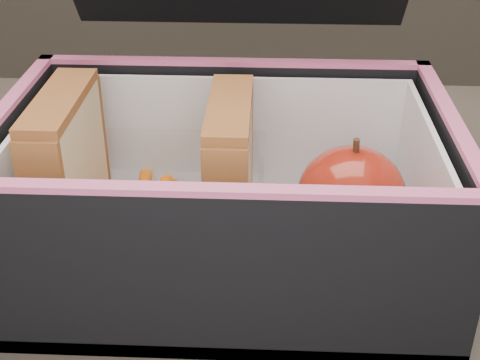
# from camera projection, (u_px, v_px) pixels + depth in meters

# --- Properties ---
(lunch_bag) EXTENTS (0.31, 0.33, 0.28)m
(lunch_bag) POSITION_uv_depth(u_px,v_px,m) (226.00, 179.00, 0.48)
(lunch_bag) COLOR black
(lunch_bag) RESTS_ON kitchen_table
(plastic_tub) EXTENTS (0.16, 0.12, 0.07)m
(plastic_tub) POSITION_uv_depth(u_px,v_px,m) (151.00, 205.00, 0.49)
(plastic_tub) COLOR white
(plastic_tub) RESTS_ON lunch_bag
(sandwich_left) EXTENTS (0.03, 0.11, 0.12)m
(sandwich_left) POSITION_uv_depth(u_px,v_px,m) (69.00, 172.00, 0.48)
(sandwich_left) COLOR tan
(sandwich_left) RESTS_ON plastic_tub
(sandwich_right) EXTENTS (0.03, 0.10, 0.11)m
(sandwich_right) POSITION_uv_depth(u_px,v_px,m) (230.00, 177.00, 0.47)
(sandwich_right) COLOR tan
(sandwich_right) RESTS_ON plastic_tub
(carrot_sticks) EXTENTS (0.05, 0.15, 0.03)m
(carrot_sticks) POSITION_uv_depth(u_px,v_px,m) (153.00, 222.00, 0.49)
(carrot_sticks) COLOR #D03806
(carrot_sticks) RESTS_ON plastic_tub
(paper_napkin) EXTENTS (0.09, 0.09, 0.01)m
(paper_napkin) POSITION_uv_depth(u_px,v_px,m) (339.00, 235.00, 0.50)
(paper_napkin) COLOR white
(paper_napkin) RESTS_ON lunch_bag
(red_apple) EXTENTS (0.10, 0.10, 0.08)m
(red_apple) POSITION_uv_depth(u_px,v_px,m) (351.00, 196.00, 0.48)
(red_apple) COLOR maroon
(red_apple) RESTS_ON paper_napkin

